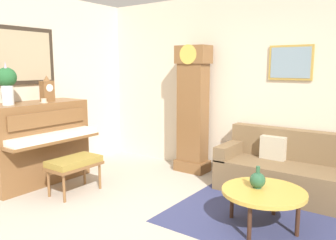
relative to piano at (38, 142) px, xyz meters
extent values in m
cube|color=#B2A899|center=(2.23, -0.30, -0.65)|extent=(6.40, 6.00, 0.10)
cube|color=beige|center=(-0.37, -0.30, 0.80)|extent=(0.10, 4.90, 2.80)
cube|color=#33281E|center=(-0.30, 0.00, 1.25)|extent=(0.03, 1.10, 0.84)
cube|color=tan|center=(-0.29, 0.00, 1.25)|extent=(0.01, 0.98, 0.72)
cube|color=beige|center=(2.23, 2.10, 0.80)|extent=(5.30, 0.10, 2.80)
cube|color=#B28E3D|center=(2.98, 2.04, 1.15)|extent=(0.60, 0.03, 0.48)
cube|color=#7A93A3|center=(2.98, 2.02, 1.15)|extent=(0.54, 0.01, 0.42)
cube|color=navy|center=(3.17, 0.66, -0.60)|extent=(2.10, 1.50, 0.01)
cube|color=brown|center=(-0.02, 0.00, -0.01)|extent=(0.60, 1.44, 1.19)
cube|color=brown|center=(0.41, 0.00, 0.08)|extent=(0.28, 1.38, 0.04)
cube|color=white|center=(0.41, 0.00, 0.14)|extent=(0.26, 1.32, 0.08)
cube|color=brown|center=(0.30, 0.00, 0.38)|extent=(0.03, 1.20, 0.20)
cube|color=brown|center=(0.79, 0.02, -0.22)|extent=(0.42, 0.70, 0.04)
cube|color=olive|center=(0.79, 0.02, -0.16)|extent=(0.40, 0.68, 0.08)
cylinder|color=brown|center=(0.95, -0.28, -0.42)|extent=(0.04, 0.04, 0.36)
cylinder|color=brown|center=(0.95, 0.32, -0.42)|extent=(0.04, 0.04, 0.36)
cylinder|color=brown|center=(0.63, -0.28, -0.42)|extent=(0.04, 0.04, 0.36)
cylinder|color=brown|center=(0.63, 0.32, -0.42)|extent=(0.04, 0.04, 0.36)
cube|color=brown|center=(1.55, 1.79, -0.51)|extent=(0.52, 0.34, 0.18)
cube|color=brown|center=(1.55, 1.79, 0.29)|extent=(0.44, 0.28, 1.78)
cube|color=brown|center=(1.55, 1.79, 1.28)|extent=(0.52, 0.32, 0.28)
cylinder|color=gold|center=(1.55, 1.64, 1.28)|extent=(0.30, 0.02, 0.30)
cylinder|color=gold|center=(1.55, 1.74, 0.35)|extent=(0.03, 0.03, 0.70)
cube|color=brown|center=(3.18, 1.63, -0.39)|extent=(1.90, 0.80, 0.42)
cube|color=brown|center=(3.18, 1.93, 0.02)|extent=(1.90, 0.20, 0.44)
cube|color=brown|center=(2.32, 1.63, -0.10)|extent=(0.18, 0.80, 0.20)
cube|color=#B7AD93|center=(2.88, 1.77, -0.02)|extent=(0.34, 0.12, 0.32)
cylinder|color=gold|center=(3.21, 0.55, -0.21)|extent=(0.88, 0.88, 0.04)
torus|color=#3D2316|center=(3.21, 0.55, -0.21)|extent=(0.88, 0.88, 0.04)
cylinder|color=#3D2316|center=(3.21, 0.91, -0.42)|extent=(0.04, 0.04, 0.37)
cylinder|color=#3D2316|center=(3.57, 0.55, -0.42)|extent=(0.04, 0.04, 0.37)
cylinder|color=#3D2316|center=(3.21, 0.19, -0.42)|extent=(0.04, 0.04, 0.37)
cylinder|color=#3D2316|center=(2.85, 0.55, -0.42)|extent=(0.04, 0.04, 0.37)
cube|color=brown|center=(0.00, 0.21, 0.74)|extent=(0.12, 0.18, 0.30)
cylinder|color=white|center=(0.06, 0.21, 0.79)|extent=(0.01, 0.11, 0.11)
cone|color=brown|center=(0.00, 0.21, 0.93)|extent=(0.10, 0.10, 0.08)
cylinder|color=silver|center=(0.00, -0.40, 0.72)|extent=(0.15, 0.15, 0.26)
sphere|color=#235B2D|center=(0.00, -0.40, 0.96)|extent=(0.26, 0.26, 0.26)
cone|color=#D199B7|center=(0.03, -0.42, 1.09)|extent=(0.06, 0.06, 0.16)
cylinder|color=beige|center=(0.12, 0.06, 0.59)|extent=(0.12, 0.12, 0.01)
cylinder|color=beige|center=(0.12, 0.06, 0.62)|extent=(0.08, 0.08, 0.06)
cylinder|color=#234C33|center=(3.13, 0.58, -0.19)|extent=(0.09, 0.09, 0.01)
sphere|color=#285638|center=(3.13, 0.58, -0.11)|extent=(0.17, 0.17, 0.17)
cylinder|color=#285638|center=(3.13, 0.58, 0.01)|extent=(0.04, 0.04, 0.08)
camera|label=1|loc=(4.40, -2.82, 1.10)|focal=36.37mm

